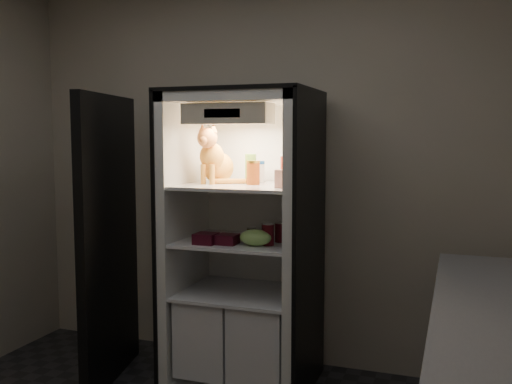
{
  "coord_description": "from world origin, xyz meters",
  "views": [
    {
      "loc": [
        1.27,
        -1.98,
        1.59
      ],
      "look_at": [
        0.1,
        1.32,
        1.25
      ],
      "focal_mm": 40.0,
      "sensor_mm": 36.0,
      "label": 1
    }
  ],
  "objects_px": {
    "salsa_jar": "(253,173)",
    "berry_box_left": "(206,238)",
    "mayo_tub": "(257,172)",
    "soda_can_a": "(266,231)",
    "soda_can_b": "(280,232)",
    "soda_can_c": "(268,234)",
    "parmesan_shaker": "(251,169)",
    "tabby_cat": "(215,161)",
    "berry_box_right": "(227,239)",
    "refrigerator": "(245,261)",
    "condiment_jar": "(251,233)",
    "grape_bag": "(256,237)",
    "pepper_jar": "(289,169)",
    "cream_carton": "(281,179)"
  },
  "relations": [
    {
      "from": "salsa_jar",
      "to": "berry_box_left",
      "type": "distance_m",
      "value": 0.5
    },
    {
      "from": "mayo_tub",
      "to": "soda_can_a",
      "type": "distance_m",
      "value": 0.4
    },
    {
      "from": "soda_can_b",
      "to": "soda_can_c",
      "type": "xyz_separation_m",
      "value": [
        -0.04,
        -0.12,
        0.01
      ]
    },
    {
      "from": "parmesan_shaker",
      "to": "berry_box_left",
      "type": "bearing_deg",
      "value": -122.82
    },
    {
      "from": "tabby_cat",
      "to": "soda_can_a",
      "type": "bearing_deg",
      "value": 2.11
    },
    {
      "from": "berry_box_left",
      "to": "berry_box_right",
      "type": "relative_size",
      "value": 1.08
    },
    {
      "from": "soda_can_c",
      "to": "berry_box_left",
      "type": "bearing_deg",
      "value": -167.82
    },
    {
      "from": "refrigerator",
      "to": "parmesan_shaker",
      "type": "bearing_deg",
      "value": 51.14
    },
    {
      "from": "mayo_tub",
      "to": "berry_box_right",
      "type": "xyz_separation_m",
      "value": [
        -0.07,
        -0.34,
        -0.39
      ]
    },
    {
      "from": "soda_can_b",
      "to": "soda_can_a",
      "type": "bearing_deg",
      "value": 159.21
    },
    {
      "from": "refrigerator",
      "to": "parmesan_shaker",
      "type": "height_order",
      "value": "refrigerator"
    },
    {
      "from": "condiment_jar",
      "to": "grape_bag",
      "type": "xyz_separation_m",
      "value": [
        0.09,
        -0.17,
        0.01
      ]
    },
    {
      "from": "tabby_cat",
      "to": "soda_can_c",
      "type": "xyz_separation_m",
      "value": [
        0.41,
        -0.16,
        -0.43
      ]
    },
    {
      "from": "soda_can_a",
      "to": "berry_box_right",
      "type": "bearing_deg",
      "value": -129.45
    },
    {
      "from": "condiment_jar",
      "to": "berry_box_right",
      "type": "xyz_separation_m",
      "value": [
        -0.09,
        -0.18,
        -0.01
      ]
    },
    {
      "from": "mayo_tub",
      "to": "berry_box_right",
      "type": "relative_size",
      "value": 1.18
    },
    {
      "from": "soda_can_c",
      "to": "berry_box_left",
      "type": "distance_m",
      "value": 0.38
    },
    {
      "from": "tabby_cat",
      "to": "grape_bag",
      "type": "bearing_deg",
      "value": -27.82
    },
    {
      "from": "soda_can_c",
      "to": "mayo_tub",
      "type": "bearing_deg",
      "value": 121.07
    },
    {
      "from": "salsa_jar",
      "to": "pepper_jar",
      "type": "xyz_separation_m",
      "value": [
        0.2,
        0.1,
        0.02
      ]
    },
    {
      "from": "refrigerator",
      "to": "soda_can_c",
      "type": "height_order",
      "value": "refrigerator"
    },
    {
      "from": "refrigerator",
      "to": "soda_can_a",
      "type": "height_order",
      "value": "refrigerator"
    },
    {
      "from": "soda_can_a",
      "to": "condiment_jar",
      "type": "bearing_deg",
      "value": -161.36
    },
    {
      "from": "salsa_jar",
      "to": "berry_box_left",
      "type": "relative_size",
      "value": 1.15
    },
    {
      "from": "parmesan_shaker",
      "to": "cream_carton",
      "type": "distance_m",
      "value": 0.36
    },
    {
      "from": "refrigerator",
      "to": "pepper_jar",
      "type": "xyz_separation_m",
      "value": [
        0.28,
        0.06,
        0.59
      ]
    },
    {
      "from": "soda_can_a",
      "to": "grape_bag",
      "type": "distance_m",
      "value": 0.2
    },
    {
      "from": "berry_box_left",
      "to": "tabby_cat",
      "type": "bearing_deg",
      "value": 99.84
    },
    {
      "from": "grape_bag",
      "to": "berry_box_right",
      "type": "relative_size",
      "value": 1.63
    },
    {
      "from": "soda_can_a",
      "to": "soda_can_c",
      "type": "distance_m",
      "value": 0.18
    },
    {
      "from": "berry_box_right",
      "to": "berry_box_left",
      "type": "bearing_deg",
      "value": -166.91
    },
    {
      "from": "soda_can_c",
      "to": "pepper_jar",
      "type": "bearing_deg",
      "value": 75.08
    },
    {
      "from": "parmesan_shaker",
      "to": "cream_carton",
      "type": "xyz_separation_m",
      "value": [
        0.27,
        -0.23,
        -0.04
      ]
    },
    {
      "from": "soda_can_b",
      "to": "berry_box_right",
      "type": "xyz_separation_m",
      "value": [
        -0.28,
        -0.17,
        -0.03
      ]
    },
    {
      "from": "refrigerator",
      "to": "grape_bag",
      "type": "xyz_separation_m",
      "value": [
        0.15,
        -0.2,
        0.2
      ]
    },
    {
      "from": "mayo_tub",
      "to": "condiment_jar",
      "type": "height_order",
      "value": "mayo_tub"
    },
    {
      "from": "refrigerator",
      "to": "soda_can_b",
      "type": "bearing_deg",
      "value": -10.47
    },
    {
      "from": "pepper_jar",
      "to": "cream_carton",
      "type": "bearing_deg",
      "value": -84.69
    },
    {
      "from": "parmesan_shaker",
      "to": "cream_carton",
      "type": "relative_size",
      "value": 1.77
    },
    {
      "from": "cream_carton",
      "to": "tabby_cat",
      "type": "bearing_deg",
      "value": 159.76
    },
    {
      "from": "pepper_jar",
      "to": "soda_can_a",
      "type": "xyz_separation_m",
      "value": [
        -0.13,
        -0.07,
        -0.39
      ]
    },
    {
      "from": "mayo_tub",
      "to": "cream_carton",
      "type": "relative_size",
      "value": 1.33
    },
    {
      "from": "mayo_tub",
      "to": "soda_can_a",
      "type": "relative_size",
      "value": 1.27
    },
    {
      "from": "soda_can_b",
      "to": "grape_bag",
      "type": "height_order",
      "value": "soda_can_b"
    },
    {
      "from": "mayo_tub",
      "to": "condiment_jar",
      "type": "relative_size",
      "value": 1.71
    },
    {
      "from": "refrigerator",
      "to": "condiment_jar",
      "type": "distance_m",
      "value": 0.2
    },
    {
      "from": "pepper_jar",
      "to": "berry_box_left",
      "type": "height_order",
      "value": "pepper_jar"
    },
    {
      "from": "soda_can_b",
      "to": "soda_can_c",
      "type": "bearing_deg",
      "value": -106.16
    },
    {
      "from": "parmesan_shaker",
      "to": "berry_box_left",
      "type": "height_order",
      "value": "parmesan_shaker"
    },
    {
      "from": "berry_box_right",
      "to": "condiment_jar",
      "type": "bearing_deg",
      "value": 64.63
    }
  ]
}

